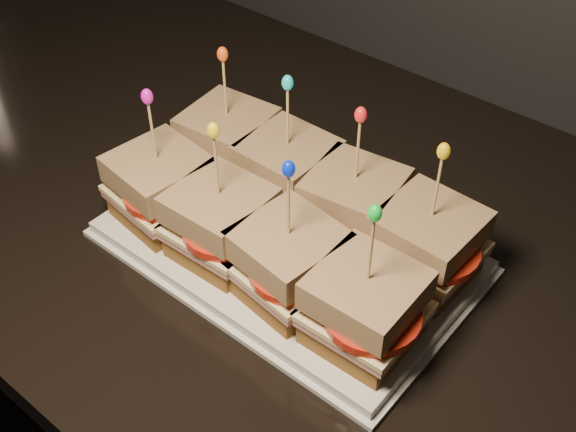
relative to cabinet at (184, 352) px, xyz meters
The scene contains 60 objects.
cabinet is the anchor object (origin of this frame).
granite_slab 0.46m from the cabinet, 90.00° to the right, with size 2.42×0.71×0.04m, color black.
platter 0.57m from the cabinet, 12.31° to the right, with size 0.38×0.23×0.02m, color silver.
platter_rim 0.56m from the cabinet, 12.31° to the right, with size 0.39×0.24×0.01m, color silver.
sandwich_0_bread_bot 0.53m from the cabinet, ahead, with size 0.09×0.09×0.02m, color #583413.
sandwich_0_ham 0.55m from the cabinet, ahead, with size 0.10×0.09×0.01m, color #C07167.
sandwich_0_cheese 0.55m from the cabinet, ahead, with size 0.10×0.10×0.01m, color #F2DF98.
sandwich_0_tomato 0.56m from the cabinet, ahead, with size 0.09×0.09×0.01m, color red.
sandwich_0_bread_top 0.58m from the cabinet, ahead, with size 0.09×0.09×0.03m, color #592B0E.
sandwich_0_pick 0.62m from the cabinet, ahead, with size 0.00×0.00×0.09m, color tan.
sandwich_0_frill 0.67m from the cabinet, ahead, with size 0.01×0.01×0.02m, color #F45011.
sandwich_1_bread_bot 0.56m from the cabinet, ahead, with size 0.09×0.09×0.02m, color #583413.
sandwich_1_ham 0.58m from the cabinet, ahead, with size 0.10×0.09×0.01m, color #C07167.
sandwich_1_cheese 0.58m from the cabinet, ahead, with size 0.10×0.10×0.01m, color #F2DF98.
sandwich_1_tomato 0.60m from the cabinet, ahead, with size 0.09×0.09×0.01m, color red.
sandwich_1_bread_top 0.61m from the cabinet, ahead, with size 0.09×0.09×0.03m, color #592B0E.
sandwich_1_pick 0.65m from the cabinet, ahead, with size 0.00×0.00×0.09m, color tan.
sandwich_1_frill 0.69m from the cabinet, ahead, with size 0.01×0.01×0.02m, color #12C8C1.
sandwich_2_bread_bot 0.61m from the cabinet, ahead, with size 0.09×0.09×0.02m, color #583413.
sandwich_2_ham 0.62m from the cabinet, ahead, with size 0.10×0.09×0.01m, color #C07167.
sandwich_2_cheese 0.63m from the cabinet, ahead, with size 0.10×0.10×0.01m, color #F2DF98.
sandwich_2_tomato 0.64m from the cabinet, ahead, with size 0.09×0.09×0.01m, color red.
sandwich_2_bread_top 0.65m from the cabinet, ahead, with size 0.09×0.09×0.03m, color #592B0E.
sandwich_2_pick 0.69m from the cabinet, ahead, with size 0.00×0.00×0.09m, color tan.
sandwich_2_frill 0.73m from the cabinet, ahead, with size 0.01×0.01×0.02m, color red.
sandwich_3_bread_bot 0.66m from the cabinet, ahead, with size 0.09×0.09×0.02m, color #583413.
sandwich_3_ham 0.67m from the cabinet, ahead, with size 0.10×0.09×0.01m, color #C07167.
sandwich_3_cheese 0.68m from the cabinet, ahead, with size 0.10×0.10×0.01m, color #F2DF98.
sandwich_3_tomato 0.69m from the cabinet, ahead, with size 0.09×0.09×0.01m, color red.
sandwich_3_bread_top 0.70m from the cabinet, ahead, with size 0.09×0.09×0.03m, color #592B0E.
sandwich_3_pick 0.74m from the cabinet, ahead, with size 0.00×0.00×0.09m, color tan.
sandwich_3_frill 0.77m from the cabinet, ahead, with size 0.01×0.01×0.02m, color yellow.
sandwich_4_bread_bot 0.54m from the cabinet, 36.64° to the right, with size 0.09×0.09×0.02m, color #583413.
sandwich_4_ham 0.56m from the cabinet, 36.64° to the right, with size 0.10×0.09×0.01m, color #C07167.
sandwich_4_cheese 0.56m from the cabinet, 36.64° to the right, with size 0.10×0.10×0.01m, color #F2DF98.
sandwich_4_tomato 0.58m from the cabinet, 36.00° to the right, with size 0.09×0.09×0.01m, color red.
sandwich_4_bread_top 0.59m from the cabinet, 36.64° to the right, with size 0.09×0.09×0.03m, color #592B0E.
sandwich_4_pick 0.63m from the cabinet, 36.64° to the right, with size 0.00×0.00×0.09m, color tan.
sandwich_4_frill 0.68m from the cabinet, 36.64° to the right, with size 0.01×0.01×0.02m, color #D712B0.
sandwich_5_bread_bot 0.57m from the cabinet, 25.38° to the right, with size 0.09×0.09×0.02m, color #583413.
sandwich_5_ham 0.59m from the cabinet, 25.38° to the right, with size 0.10×0.09×0.01m, color #C07167.
sandwich_5_cheese 0.60m from the cabinet, 25.38° to the right, with size 0.10×0.10×0.01m, color #F2DF98.
sandwich_5_tomato 0.61m from the cabinet, 25.43° to the right, with size 0.09×0.09×0.01m, color red.
sandwich_5_bread_top 0.62m from the cabinet, 25.38° to the right, with size 0.09×0.09×0.03m, color #592B0E.
sandwich_5_pick 0.66m from the cabinet, 25.38° to the right, with size 0.00×0.00×0.09m, color tan.
sandwich_5_frill 0.70m from the cabinet, 25.38° to the right, with size 0.01×0.01×0.02m, color yellow.
sandwich_6_bread_bot 0.62m from the cabinet, 19.20° to the right, with size 0.09×0.09×0.02m, color #583413.
sandwich_6_ham 0.63m from the cabinet, 19.20° to the right, with size 0.10×0.09×0.01m, color #C07167.
sandwich_6_cheese 0.64m from the cabinet, 19.20° to the right, with size 0.10×0.10×0.01m, color #F2DF98.
sandwich_6_tomato 0.65m from the cabinet, 19.46° to the right, with size 0.09×0.09×0.01m, color red.
sandwich_6_bread_top 0.66m from the cabinet, 19.20° to the right, with size 0.09×0.09×0.03m, color #592B0E.
sandwich_6_pick 0.70m from the cabinet, 19.20° to the right, with size 0.00×0.00×0.09m, color tan.
sandwich_6_frill 0.74m from the cabinet, 19.20° to the right, with size 0.01×0.01×0.02m, color #0523DD.
sandwich_7_bread_bot 0.67m from the cabinet, 15.38° to the right, with size 0.09×0.09×0.02m, color #583413.
sandwich_7_ham 0.68m from the cabinet, 15.38° to the right, with size 0.10×0.09×0.01m, color #C07167.
sandwich_7_cheese 0.69m from the cabinet, 15.38° to the right, with size 0.10×0.10×0.01m, color #F2DF98.
sandwich_7_tomato 0.70m from the cabinet, 15.71° to the right, with size 0.09×0.09×0.01m, color red.
sandwich_7_bread_top 0.71m from the cabinet, 15.38° to the right, with size 0.09×0.09×0.03m, color #592B0E.
sandwich_7_pick 0.74m from the cabinet, 15.38° to the right, with size 0.00×0.00×0.09m, color tan.
sandwich_7_frill 0.78m from the cabinet, 15.38° to the right, with size 0.01×0.01×0.02m, color green.
Camera 1 is at (0.95, 1.17, 1.47)m, focal length 45.00 mm.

